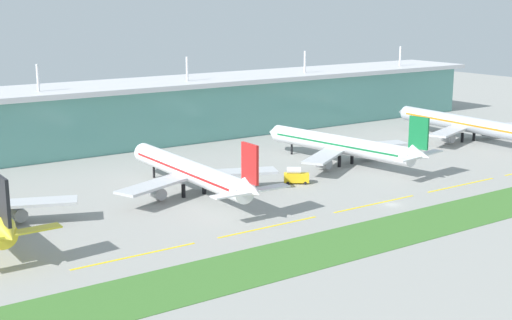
{
  "coord_description": "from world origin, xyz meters",
  "views": [
    {
      "loc": [
        -129.01,
        -124.88,
        51.28
      ],
      "look_at": [
        -16.58,
        37.94,
        7.0
      ],
      "focal_mm": 49.61,
      "sensor_mm": 36.0,
      "label": 1
    }
  ],
  "objects_px": {
    "airliner_near_middle": "(191,171)",
    "airliner_far_middle": "(342,145)",
    "airliner_farthest": "(466,124)",
    "fuel_truck": "(296,176)"
  },
  "relations": [
    {
      "from": "airliner_near_middle",
      "to": "airliner_farthest",
      "type": "relative_size",
      "value": 0.94
    },
    {
      "from": "airliner_near_middle",
      "to": "airliner_farthest",
      "type": "height_order",
      "value": "same"
    },
    {
      "from": "airliner_far_middle",
      "to": "airliner_farthest",
      "type": "bearing_deg",
      "value": 3.54
    },
    {
      "from": "airliner_farthest",
      "to": "fuel_truck",
      "type": "relative_size",
      "value": 9.68
    },
    {
      "from": "airliner_near_middle",
      "to": "airliner_far_middle",
      "type": "height_order",
      "value": "same"
    },
    {
      "from": "airliner_far_middle",
      "to": "fuel_truck",
      "type": "height_order",
      "value": "airliner_far_middle"
    },
    {
      "from": "airliner_far_middle",
      "to": "fuel_truck",
      "type": "bearing_deg",
      "value": -158.4
    },
    {
      "from": "airliner_near_middle",
      "to": "airliner_farthest",
      "type": "distance_m",
      "value": 123.33
    },
    {
      "from": "airliner_far_middle",
      "to": "airliner_farthest",
      "type": "relative_size",
      "value": 0.92
    },
    {
      "from": "airliner_far_middle",
      "to": "airliner_farthest",
      "type": "xyz_separation_m",
      "value": [
        65.15,
        4.04,
        0.01
      ]
    }
  ]
}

